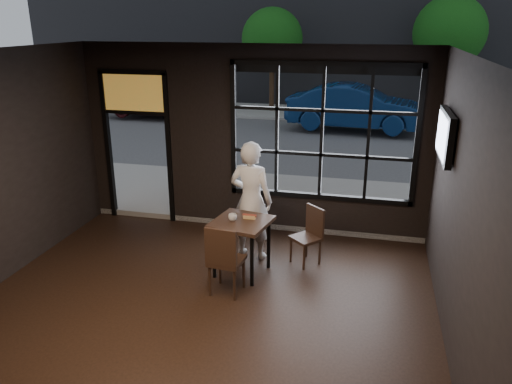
% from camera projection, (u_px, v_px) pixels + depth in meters
% --- Properties ---
extents(floor, '(6.00, 7.00, 0.02)m').
position_uv_depth(floor, '(179.00, 344.00, 5.79)').
color(floor, black).
rests_on(floor, ground).
extents(ceiling, '(6.00, 7.00, 0.02)m').
position_uv_depth(ceiling, '(162.00, 58.00, 4.73)').
color(ceiling, black).
rests_on(ceiling, ground).
extents(wall_right, '(0.04, 7.00, 3.20)m').
position_uv_depth(wall_right, '(474.00, 243.00, 4.61)').
color(wall_right, black).
rests_on(wall_right, ground).
extents(window_frame, '(3.06, 0.12, 2.28)m').
position_uv_depth(window_frame, '(322.00, 133.00, 8.15)').
color(window_frame, black).
rests_on(window_frame, ground).
extents(stained_transom, '(1.20, 0.06, 0.70)m').
position_uv_depth(stained_transom, '(134.00, 92.00, 8.69)').
color(stained_transom, orange).
rests_on(stained_transom, ground).
extents(street_asphalt, '(60.00, 41.00, 0.04)m').
position_uv_depth(street_asphalt, '(339.00, 87.00, 27.85)').
color(street_asphalt, '#545456').
rests_on(street_asphalt, ground).
extents(cafe_table, '(0.90, 0.90, 0.83)m').
position_uv_depth(cafe_table, '(242.00, 247.00, 7.28)').
color(cafe_table, black).
rests_on(cafe_table, floor).
extents(chair_near, '(0.48, 0.48, 1.01)m').
position_uv_depth(chair_near, '(227.00, 258.00, 6.73)').
color(chair_near, black).
rests_on(chair_near, floor).
extents(chair_window, '(0.55, 0.55, 0.89)m').
position_uv_depth(chair_window, '(306.00, 236.00, 7.55)').
color(chair_window, black).
rests_on(chair_window, floor).
extents(man, '(0.74, 0.54, 1.86)m').
position_uv_depth(man, '(251.00, 201.00, 7.64)').
color(man, silver).
rests_on(man, floor).
extents(hotdog, '(0.20, 0.08, 0.06)m').
position_uv_depth(hotdog, '(250.00, 217.00, 7.20)').
color(hotdog, tan).
rests_on(hotdog, cafe_table).
extents(cup, '(0.13, 0.13, 0.10)m').
position_uv_depth(cup, '(233.00, 217.00, 7.13)').
color(cup, silver).
rests_on(cup, cafe_table).
extents(tv, '(0.12, 1.08, 0.63)m').
position_uv_depth(tv, '(445.00, 136.00, 6.46)').
color(tv, black).
rests_on(tv, wall_right).
extents(navy_car, '(4.54, 1.89, 1.46)m').
position_uv_depth(navy_car, '(356.00, 107.00, 16.31)').
color(navy_car, '#092047').
rests_on(navy_car, street_asphalt).
extents(maroon_car, '(4.08, 1.74, 1.38)m').
position_uv_depth(maroon_car, '(157.00, 97.00, 18.60)').
color(maroon_car, '#380E11').
rests_on(maroon_car, street_asphalt).
extents(tree_left, '(2.34, 2.34, 4.00)m').
position_uv_depth(tree_left, '(272.00, 39.00, 19.07)').
color(tree_left, '#332114').
rests_on(tree_left, street_asphalt).
extents(tree_right, '(2.57, 2.57, 4.39)m').
position_uv_depth(tree_right, '(450.00, 33.00, 17.85)').
color(tree_right, '#332114').
rests_on(tree_right, street_asphalt).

